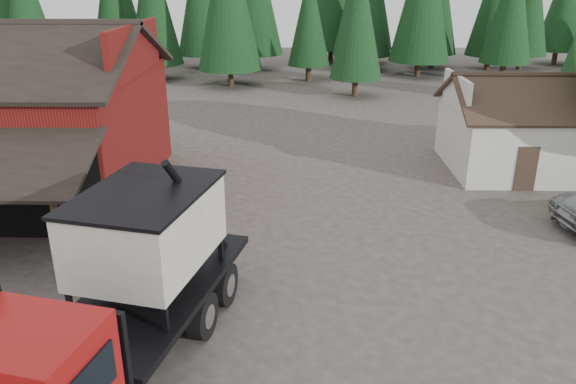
{
  "coord_description": "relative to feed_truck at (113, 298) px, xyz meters",
  "views": [
    {
      "loc": [
        1.62,
        -13.05,
        8.91
      ],
      "look_at": [
        1.3,
        5.06,
        1.8
      ],
      "focal_mm": 35.0,
      "sensor_mm": 36.0,
      "label": 1
    }
  ],
  "objects": [
    {
      "name": "ground",
      "position": [
        2.44,
        2.45,
        -2.2
      ],
      "size": [
        120.0,
        120.0,
        0.0
      ],
      "primitive_type": "plane",
      "color": "#463C37",
      "rests_on": "ground"
    },
    {
      "name": "red_barn",
      "position": [
        -8.56,
        12.35,
        0.49
      ],
      "size": [
        12.8,
        13.63,
        7.18
      ],
      "color": "maroon",
      "rests_on": "ground"
    },
    {
      "name": "farmhouse",
      "position": [
        15.44,
        15.45,
        -0.54
      ],
      "size": [
        8.6,
        6.42,
        4.65
      ],
      "color": "silver",
      "rests_on": "ground"
    },
    {
      "name": "conifer_backdrop",
      "position": [
        2.44,
        44.45,
        -2.2
      ],
      "size": [
        76.0,
        16.0,
        16.0
      ],
      "primitive_type": null,
      "color": "black",
      "rests_on": "ground"
    },
    {
      "name": "near_pine_b",
      "position": [
        8.44,
        32.45,
        3.69
      ],
      "size": [
        3.96,
        3.96,
        10.4
      ],
      "color": "#382619",
      "rests_on": "ground"
    },
    {
      "name": "feed_truck",
      "position": [
        0.0,
        0.0,
        0.0
      ],
      "size": [
        5.1,
        10.8,
        4.71
      ],
      "rotation": [
        0.0,
        0.0,
        -0.23
      ],
      "color": "black",
      "rests_on": "ground"
    },
    {
      "name": "equip_box",
      "position": [
        -1.05,
        0.03,
        -1.9
      ],
      "size": [
        0.93,
        1.23,
        0.6
      ],
      "primitive_type": "cube",
      "rotation": [
        0.0,
        0.0,
        -0.22
      ],
      "color": "maroon",
      "rests_on": "ground"
    }
  ]
}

